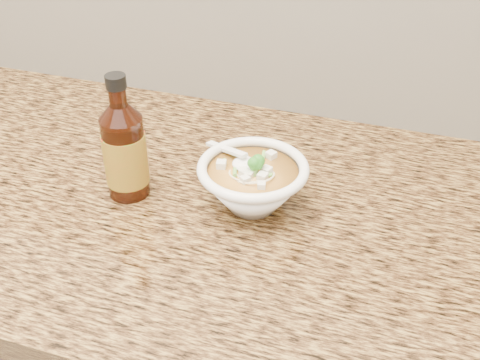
% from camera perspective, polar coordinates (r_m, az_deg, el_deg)
% --- Properties ---
extents(cabinet, '(4.00, 0.65, 0.86)m').
position_cam_1_polar(cabinet, '(1.33, -10.42, -16.39)').
color(cabinet, '#33180F').
rests_on(cabinet, ground).
extents(counter_slab, '(4.00, 0.68, 0.04)m').
position_cam_1_polar(counter_slab, '(1.02, -13.04, -0.39)').
color(counter_slab, olive).
rests_on(counter_slab, cabinet).
extents(soup_bowl, '(0.18, 0.17, 0.09)m').
position_cam_1_polar(soup_bowl, '(0.89, 1.21, -0.42)').
color(soup_bowl, white).
rests_on(soup_bowl, counter_slab).
extents(hot_sauce_bottle, '(0.07, 0.07, 0.20)m').
position_cam_1_polar(hot_sauce_bottle, '(0.92, -10.88, 2.68)').
color(hot_sauce_bottle, '#371307').
rests_on(hot_sauce_bottle, counter_slab).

